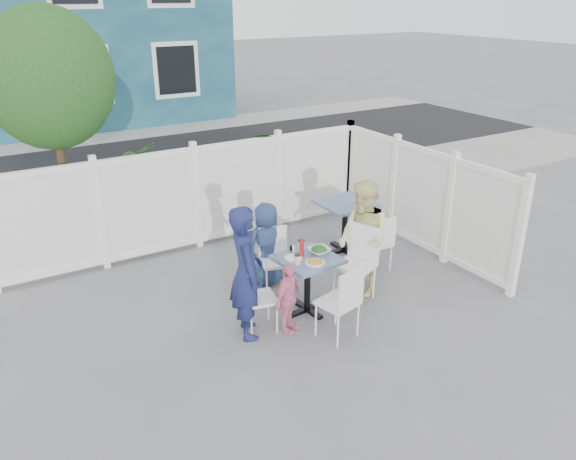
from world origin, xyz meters
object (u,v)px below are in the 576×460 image
chair_left (254,293)px  man (246,272)px  main_table (308,270)px  spare_table (345,213)px  chair_back (275,254)px  chair_right (359,257)px  woman (363,239)px  toddler (288,299)px  boy (267,244)px  chair_near (343,298)px

chair_left → man: bearing=-68.3°
main_table → man: (-0.87, -0.06, 0.23)m
main_table → spare_table: 1.88m
spare_table → chair_back: size_ratio=0.94×
chair_back → man: 1.18m
chair_right → woman: woman is taller
main_table → toddler: 0.54m
chair_left → chair_right: chair_right is taller
chair_left → toddler: 0.40m
main_table → chair_back: chair_back is taller
man → toddler: size_ratio=1.83×
man → boy: bearing=-23.0°
main_table → boy: bearing=94.6°
chair_left → chair_back: (0.73, 0.78, 0.01)m
chair_left → boy: (0.70, 0.94, 0.09)m
chair_right → chair_near: (-0.75, -0.69, -0.04)m
chair_left → chair_back: 1.07m
woman → boy: woman is taller
chair_back → chair_near: size_ratio=0.94×
spare_table → toddler: 2.40m
spare_table → man: size_ratio=0.51×
main_table → chair_near: chair_near is taller
chair_right → chair_near: chair_right is taller
spare_table → toddler: bearing=-142.3°
chair_back → boy: (-0.03, 0.17, 0.08)m
spare_table → chair_near: chair_near is taller
main_table → man: 0.90m
chair_left → woman: size_ratio=0.55×
main_table → boy: (-0.07, 0.90, 0.01)m
spare_table → toddler: (-1.89, -1.47, -0.19)m
chair_back → woman: size_ratio=0.56×
main_table → spare_table: size_ratio=0.95×
man → toddler: bearing=-99.8°
chair_left → man: size_ratio=0.53×
chair_left → chair_back: size_ratio=0.99×
chair_left → toddler: (0.33, -0.23, -0.05)m
chair_right → toddler: size_ratio=1.13×
chair_left → chair_near: 1.04m
chair_left → woman: (1.66, 0.10, 0.27)m
chair_left → woman: bearing=104.7°
chair_right → boy: 1.25m
chair_left → man: man is taller
spare_table → woman: 1.27m
main_table → boy: 0.90m
main_table → chair_right: bearing=-3.0°
woman → chair_left: bearing=-77.9°
chair_right → chair_back: 1.11m
main_table → woman: bearing=3.5°
chair_back → main_table: bearing=109.4°
toddler → chair_right: bearing=-18.0°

